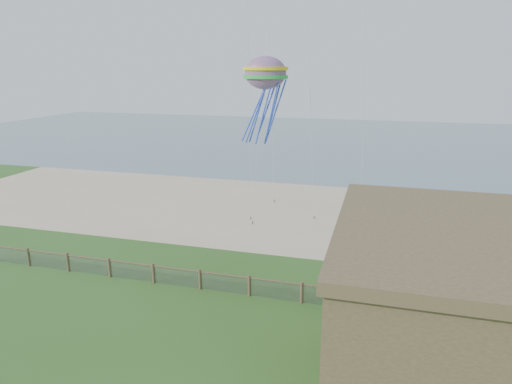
% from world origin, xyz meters
% --- Properties ---
extents(ground, '(160.00, 160.00, 0.00)m').
position_xyz_m(ground, '(0.00, 0.00, 0.00)').
color(ground, '#2E4F1B').
rests_on(ground, ground).
extents(sand_beach, '(72.00, 20.00, 0.02)m').
position_xyz_m(sand_beach, '(0.00, 22.00, 0.00)').
color(sand_beach, tan).
rests_on(sand_beach, ground).
extents(ocean, '(160.00, 68.00, 0.02)m').
position_xyz_m(ocean, '(0.00, 66.00, 0.00)').
color(ocean, slate).
rests_on(ocean, ground).
extents(chainlink_fence, '(36.20, 0.20, 1.25)m').
position_xyz_m(chainlink_fence, '(0.00, 6.00, 0.55)').
color(chainlink_fence, brown).
rests_on(chainlink_fence, ground).
extents(motel_deck, '(15.00, 2.00, 0.50)m').
position_xyz_m(motel_deck, '(13.00, 5.00, 0.25)').
color(motel_deck, brown).
rests_on(motel_deck, ground).
extents(picnic_table, '(1.84, 1.62, 0.65)m').
position_xyz_m(picnic_table, '(8.08, 4.62, 0.32)').
color(picnic_table, brown).
rests_on(picnic_table, ground).
extents(octopus_kite, '(3.42, 2.51, 6.77)m').
position_xyz_m(octopus_kite, '(-1.71, 16.01, 10.44)').
color(octopus_kite, red).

